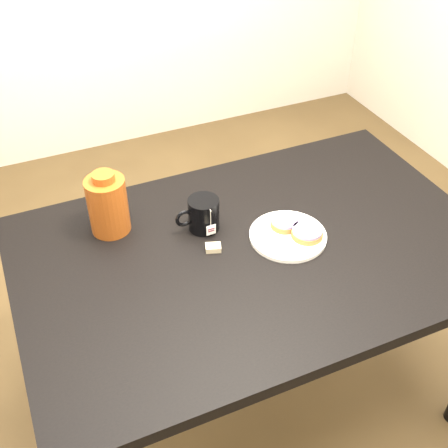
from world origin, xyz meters
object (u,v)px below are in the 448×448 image
at_px(bagel_back, 285,222).
at_px(mug, 203,214).
at_px(table, 255,267).
at_px(plate, 288,235).
at_px(bagel_front, 307,233).
at_px(bagel_package, 108,204).
at_px(teabag_pouch, 213,248).

height_order(bagel_back, mug, mug).
bearing_deg(table, plate, -0.05).
relative_size(plate, bagel_front, 2.04).
height_order(table, plate, plate).
distance_m(bagel_front, bagel_package, 0.60).
xyz_separation_m(teabag_pouch, bagel_package, (-0.25, 0.22, 0.08)).
height_order(bagel_back, teabag_pouch, bagel_back).
bearing_deg(teabag_pouch, bagel_package, 138.96).
height_order(table, bagel_front, bagel_front).
distance_m(table, bagel_package, 0.48).
xyz_separation_m(table, teabag_pouch, (-0.12, 0.04, 0.09)).
height_order(plate, teabag_pouch, teabag_pouch).
bearing_deg(table, mug, 127.21).
relative_size(table, mug, 9.90).
bearing_deg(bagel_front, teabag_pouch, 166.26).
relative_size(bagel_front, teabag_pouch, 2.54).
bearing_deg(table, bagel_package, 145.54).
relative_size(plate, bagel_package, 1.14).
xyz_separation_m(plate, bagel_front, (0.05, -0.03, 0.02)).
bearing_deg(mug, bagel_package, 155.51).
height_order(plate, bagel_package, bagel_package).
distance_m(plate, teabag_pouch, 0.23).
bearing_deg(bagel_front, plate, 148.39).
distance_m(plate, bagel_front, 0.06).
bearing_deg(plate, table, 179.95).
relative_size(plate, teabag_pouch, 5.17).
height_order(bagel_front, mug, mug).
xyz_separation_m(bagel_front, mug, (-0.26, 0.17, 0.03)).
xyz_separation_m(table, plate, (0.11, -0.00, 0.09)).
bearing_deg(teabag_pouch, bagel_front, -13.74).
bearing_deg(plate, bagel_back, 77.15).
height_order(table, mug, mug).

